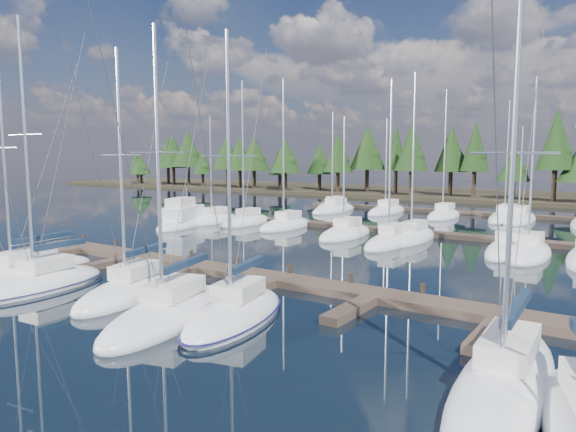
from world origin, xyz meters
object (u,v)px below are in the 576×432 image
Objects in this scene: front_sailboat_2 at (131,291)px; front_sailboat_5 at (505,383)px; front_sailboat_0 at (21,275)px; front_sailboat_4 at (235,314)px; motor_yacht_left at (183,221)px; front_sailboat_3 at (169,314)px; front_sailboat_1 at (41,284)px; main_dock at (273,282)px.

front_sailboat_5 is at bearing -1.81° from front_sailboat_2.
front_sailboat_0 is at bearing -172.30° from front_sailboat_2.
front_sailboat_0 reaches higher than front_sailboat_5.
motor_yacht_left is (-24.54, 20.76, 0.25)m from front_sailboat_4.
front_sailboat_3 is (4.42, -1.52, -0.01)m from front_sailboat_2.
front_sailboat_1 is 9.83m from front_sailboat_3.
front_sailboat_0 is 1.05× the size of front_sailboat_5.
front_sailboat_2 is (5.41, 1.69, -0.00)m from front_sailboat_1.
front_sailboat_4 is at bearing 8.15° from front_sailboat_1.
front_sailboat_2 is at bearing -127.39° from main_dock.
motor_yacht_left is at bearing 118.56° from front_sailboat_1.
front_sailboat_5 reaches higher than motor_yacht_left.
front_sailboat_0 is at bearing -178.76° from front_sailboat_5.
front_sailboat_0 is 1.04× the size of front_sailboat_3.
front_sailboat_5 is at bearing 3.95° from front_sailboat_3.
motor_yacht_left is (-17.67, 20.83, 0.24)m from front_sailboat_2.
front_sailboat_1 reaches higher than front_sailboat_2.
main_dock is 4.29× the size of motor_yacht_left.
front_sailboat_1 is 5.67m from front_sailboat_2.
main_dock is at bearing 52.61° from front_sailboat_2.
front_sailboat_3 is 1.01× the size of front_sailboat_5.
front_sailboat_1 is 1.47× the size of motor_yacht_left.
front_sailboat_4 is 1.28× the size of motor_yacht_left.
front_sailboat_5 is 41.73m from motor_yacht_left.
front_sailboat_2 is 1.00× the size of front_sailboat_5.
front_sailboat_1 is at bearing -162.69° from front_sailboat_2.
front_sailboat_5 is at bearing 2.71° from front_sailboat_1.
front_sailboat_4 reaches higher than main_dock.
motor_yacht_left is at bearing 149.14° from front_sailboat_5.
front_sailboat_1 reaches higher than front_sailboat_0.
front_sailboat_4 is at bearing 4.54° from front_sailboat_0.
front_sailboat_3 is (12.92, -0.37, -0.01)m from front_sailboat_0.
front_sailboat_5 is at bearing -26.11° from main_dock.
front_sailboat_0 is 15.42m from front_sailboat_4.
front_sailboat_0 is at bearing 170.15° from front_sailboat_1.
main_dock is 7.62m from front_sailboat_2.
front_sailboat_0 is 3.14m from front_sailboat_1.
main_dock is at bearing 110.53° from front_sailboat_4.
front_sailboat_3 is at bearing -19.00° from front_sailboat_2.
front_sailboat_0 reaches higher than main_dock.
main_dock is 26.75m from motor_yacht_left.
front_sailboat_4 is at bearing 33.03° from front_sailboat_3.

